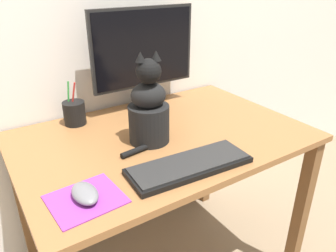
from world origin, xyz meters
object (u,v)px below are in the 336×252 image
at_px(computer_mouse_left, 85,193).
at_px(cat, 149,110).
at_px(monitor, 144,54).
at_px(keyboard, 190,165).
at_px(pen_cup, 74,113).

height_order(computer_mouse_left, cat, cat).
bearing_deg(monitor, keyboard, -104.44).
bearing_deg(keyboard, pen_cup, 114.16).
xyz_separation_m(monitor, keyboard, (-0.14, -0.53, -0.24)).
distance_m(monitor, computer_mouse_left, 0.73).
distance_m(keyboard, cat, 0.26).
height_order(monitor, pen_cup, monitor).
bearing_deg(cat, keyboard, -73.42).
relative_size(keyboard, cat, 1.23).
bearing_deg(computer_mouse_left, pen_cup, 74.18).
height_order(computer_mouse_left, pen_cup, pen_cup).
distance_m(monitor, keyboard, 0.59).
distance_m(keyboard, computer_mouse_left, 0.34).
distance_m(monitor, cat, 0.35).
bearing_deg(cat, pen_cup, 134.34).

